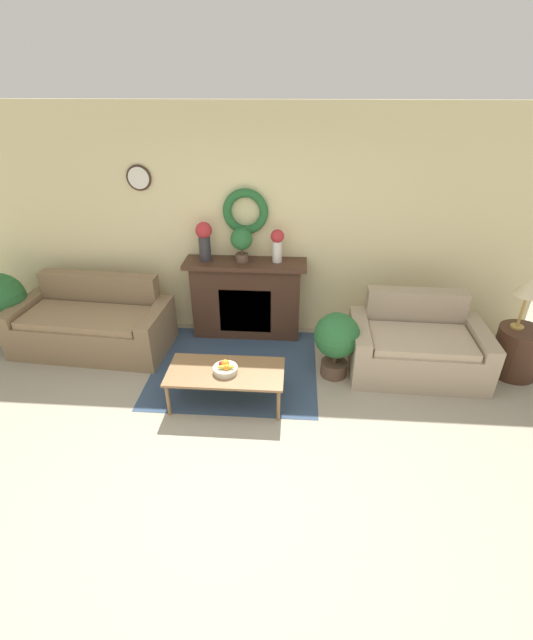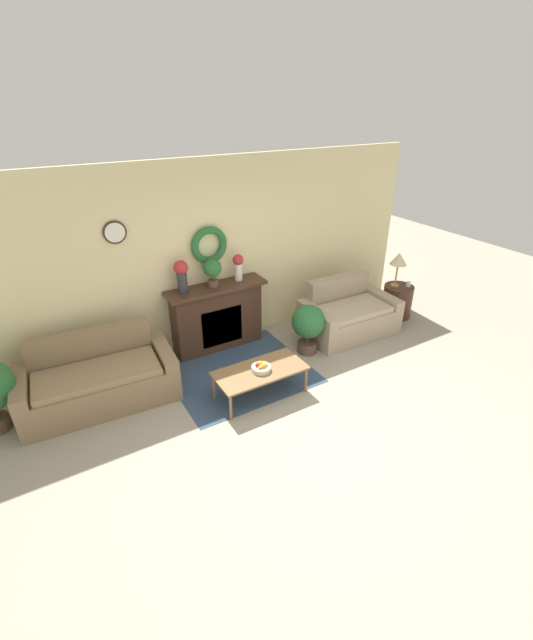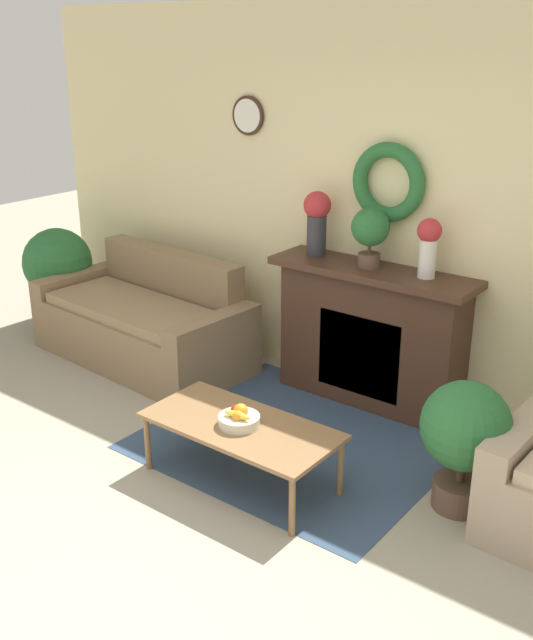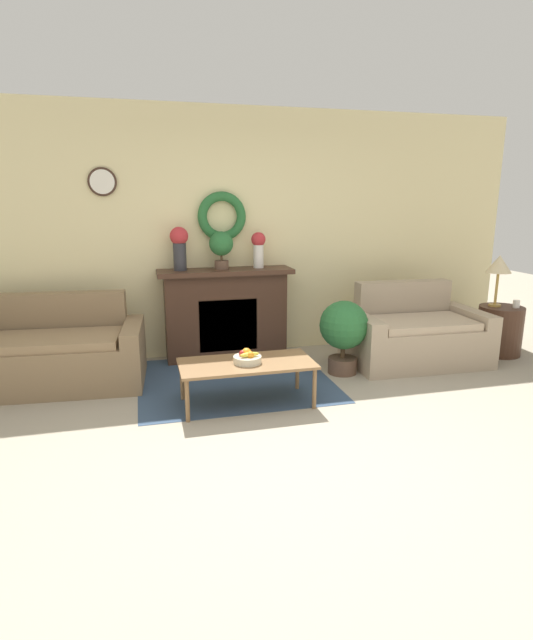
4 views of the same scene
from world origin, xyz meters
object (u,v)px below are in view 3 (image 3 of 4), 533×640
vase_on_mantel_left (317,218)px  potted_plant_floor_by_loveseat (465,433)px  coffee_table (241,429)px  vase_on_mantel_right (429,243)px  couch_left (145,323)px  potted_plant_on_mantel (370,231)px  potted_plant_floor_by_couch (58,265)px  fruit_bowl (239,418)px  fireplace (371,335)px

vase_on_mantel_left → potted_plant_floor_by_loveseat: (1.53, -0.83, -0.80)m
coffee_table → vase_on_mantel_right: 1.68m
couch_left → potted_plant_floor_by_loveseat: (2.87, -0.38, 0.16)m
potted_plant_on_mantel → potted_plant_floor_by_couch: bearing=-172.7°
coffee_table → vase_on_mantel_right: size_ratio=2.95×
fruit_bowl → potted_plant_on_mantel: potted_plant_on_mantel is taller
fireplace → potted_plant_floor_by_couch: 2.96m
coffee_table → potted_plant_floor_by_couch: potted_plant_floor_by_couch is taller
fireplace → potted_plant_floor_by_loveseat: fireplace is taller
vase_on_mantel_right → fruit_bowl: bearing=-107.2°
potted_plant_floor_by_couch → potted_plant_floor_by_loveseat: size_ratio=1.19×
couch_left → vase_on_mantel_right: 2.41m
vase_on_mantel_left → potted_plant_floor_by_loveseat: bearing=-28.3°
fruit_bowl → potted_plant_floor_by_loveseat: bearing=26.7°
potted_plant_floor_by_couch → potted_plant_floor_by_loveseat: (3.99, -0.44, -0.11)m
potted_plant_on_mantel → couch_left: bearing=-166.6°
potted_plant_on_mantel → vase_on_mantel_right: bearing=2.8°
couch_left → potted_plant_floor_by_loveseat: 2.90m
vase_on_mantel_left → potted_plant_on_mantel: size_ratio=1.13×
couch_left → vase_on_mantel_right: (2.19, 0.44, 0.92)m
vase_on_mantel_left → vase_on_mantel_right: 0.85m
coffee_table → potted_plant_floor_by_loveseat: size_ratio=1.53×
fireplace → coffee_table: size_ratio=1.27×
couch_left → coffee_table: 1.98m
vase_on_mantel_left → vase_on_mantel_right: size_ratio=1.18×
couch_left → potted_plant_floor_by_couch: 1.16m
coffee_table → fruit_bowl: 0.08m
potted_plant_floor_by_couch → potted_plant_floor_by_loveseat: 4.02m
fireplace → vase_on_mantel_right: vase_on_mantel_right is taller
vase_on_mantel_left → coffee_table: bearing=-72.9°
fireplace → potted_plant_floor_by_couch: fireplace is taller
vase_on_mantel_left → potted_plant_floor_by_loveseat: 1.92m
vase_on_mantel_right → potted_plant_floor_by_couch: 3.40m
vase_on_mantel_right → potted_plant_floor_by_couch: bearing=-173.3°
potted_plant_floor_by_couch → potted_plant_on_mantel: bearing=7.3°
coffee_table → fruit_bowl: size_ratio=4.77×
potted_plant_floor_by_loveseat → potted_plant_floor_by_couch: bearing=173.8°
coffee_table → vase_on_mantel_right: bearing=72.4°
couch_left → fireplace: bearing=17.5°
vase_on_mantel_right → coffee_table: bearing=-107.6°
potted_plant_floor_by_couch → potted_plant_floor_by_loveseat: bearing=-6.2°
fireplace → potted_plant_floor_by_couch: (-2.94, -0.38, 0.06)m
potted_plant_floor_by_couch → fruit_bowl: bearing=-19.1°
fruit_bowl → potted_plant_floor_by_couch: bearing=160.9°
fireplace → vase_on_mantel_left: bearing=179.3°
vase_on_mantel_right → potted_plant_on_mantel: potted_plant_on_mantel is taller
potted_plant_on_mantel → potted_plant_floor_by_loveseat: 1.57m
potted_plant_floor_by_loveseat → vase_on_mantel_right: bearing=129.5°
couch_left → coffee_table: (1.75, -0.93, 0.05)m
couch_left → vase_on_mantel_right: vase_on_mantel_right is taller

